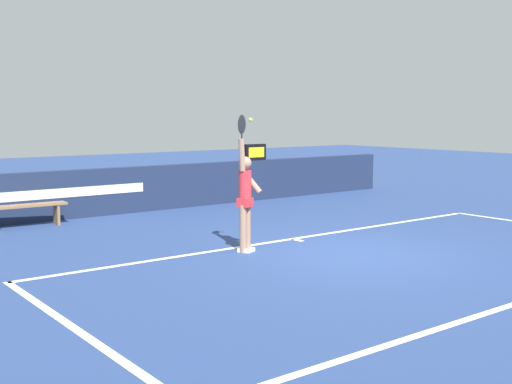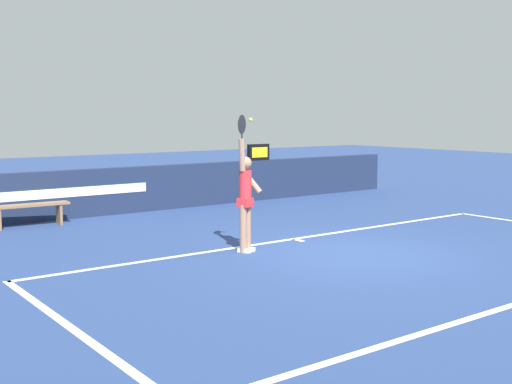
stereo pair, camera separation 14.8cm
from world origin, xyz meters
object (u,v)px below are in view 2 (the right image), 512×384
object	(u,v)px
tennis_ball	(251,120)
courtside_bench_near	(29,209)
tennis_player	(245,195)
speed_display	(258,152)

from	to	relation	value
tennis_ball	courtside_bench_near	world-z (taller)	tennis_ball
tennis_player	tennis_ball	xyz separation A→B (m)	(0.00, -0.16, 1.36)
speed_display	tennis_player	xyz separation A→B (m)	(-4.50, -5.61, -0.36)
speed_display	courtside_bench_near	distance (m)	6.92
speed_display	tennis_player	size ratio (longest dim) A/B	0.29
tennis_player	courtside_bench_near	xyz separation A→B (m)	(-2.33, 5.00, -0.64)
speed_display	courtside_bench_near	bearing A→B (deg)	-174.92
speed_display	tennis_player	bearing A→B (deg)	-128.73
speed_display	courtside_bench_near	world-z (taller)	speed_display
tennis_ball	courtside_bench_near	size ratio (longest dim) A/B	0.04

